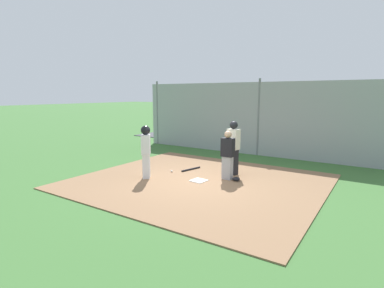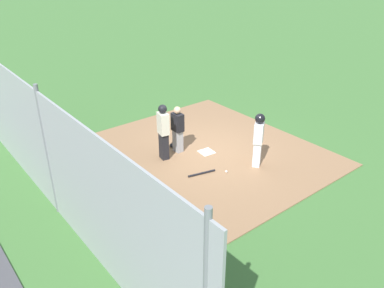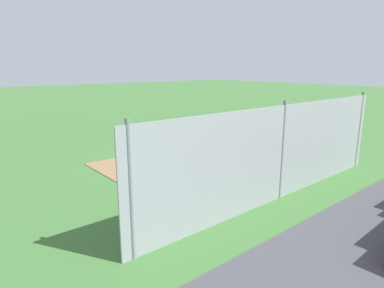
{
  "view_description": "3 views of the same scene",
  "coord_description": "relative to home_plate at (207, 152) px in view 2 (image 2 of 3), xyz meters",
  "views": [
    {
      "loc": [
        -4.75,
        7.65,
        2.69
      ],
      "look_at": [
        0.68,
        -0.65,
        1.04
      ],
      "focal_mm": 28.11,
      "sensor_mm": 36.0,
      "label": 1
    },
    {
      "loc": [
        8.46,
        -7.4,
        6.05
      ],
      "look_at": [
        0.32,
        -0.86,
        0.73
      ],
      "focal_mm": 36.91,
      "sensor_mm": 36.0,
      "label": 2
    },
    {
      "loc": [
        -9.02,
        -11.08,
        4.41
      ],
      "look_at": [
        0.06,
        -0.2,
        1.03
      ],
      "focal_mm": 30.51,
      "sensor_mm": 36.0,
      "label": 3
    }
  ],
  "objects": [
    {
      "name": "baseball",
      "position": [
        1.33,
        -0.38,
        0.03
      ],
      "size": [
        0.07,
        0.07,
        0.07
      ],
      "primitive_type": "sphere",
      "color": "white",
      "rests_on": "dirt_infield"
    },
    {
      "name": "baseball_bat",
      "position": [
        0.94,
        -1.0,
        0.02
      ],
      "size": [
        0.27,
        0.85,
        0.06
      ],
      "primitive_type": "cylinder",
      "rotation": [
        0.0,
        1.57,
        1.32
      ],
      "color": "black",
      "rests_on": "dirt_infield"
    },
    {
      "name": "home_plate",
      "position": [
        0.0,
        0.0,
        0.0
      ],
      "size": [
        0.48,
        0.48,
        0.02
      ],
      "primitive_type": "cube",
      "rotation": [
        0.0,
        0.0,
        -0.1
      ],
      "color": "white",
      "rests_on": "dirt_infield"
    },
    {
      "name": "catcher_mask",
      "position": [
        -0.97,
        -0.62,
        0.05
      ],
      "size": [
        0.24,
        0.2,
        0.12
      ],
      "primitive_type": "ellipsoid",
      "color": "black",
      "rests_on": "dirt_infield"
    },
    {
      "name": "catcher",
      "position": [
        -0.65,
        -0.67,
        0.78
      ],
      "size": [
        0.38,
        0.26,
        1.54
      ],
      "rotation": [
        0.0,
        0.0,
        1.57
      ],
      "color": "#9E9EA3",
      "rests_on": "dirt_infield"
    },
    {
      "name": "dirt_infield",
      "position": [
        0.0,
        0.0,
        -0.03
      ],
      "size": [
        7.2,
        6.4,
        0.03
      ],
      "primitive_type": "cube",
      "color": "#896647",
      "rests_on": "ground_plane"
    },
    {
      "name": "runner",
      "position": [
        1.58,
        0.63,
        0.96
      ],
      "size": [
        0.43,
        0.46,
        1.69
      ],
      "rotation": [
        0.0,
        0.0,
        3.77
      ],
      "color": "silver",
      "rests_on": "dirt_infield"
    },
    {
      "name": "umpire",
      "position": [
        -0.54,
        -1.29,
        0.94
      ],
      "size": [
        0.42,
        0.33,
        1.79
      ],
      "rotation": [
        0.0,
        0.0,
        1.37
      ],
      "color": "black",
      "rests_on": "dirt_infield"
    },
    {
      "name": "ground_plane",
      "position": [
        0.0,
        0.0,
        -0.04
      ],
      "size": [
        140.0,
        140.0,
        0.0
      ],
      "primitive_type": "plane",
      "color": "#3D6B33"
    },
    {
      "name": "backstop_fence",
      "position": [
        0.0,
        -4.94,
        1.56
      ],
      "size": [
        12.0,
        0.1,
        3.35
      ],
      "color": "#93999E",
      "rests_on": "ground_plane"
    }
  ]
}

